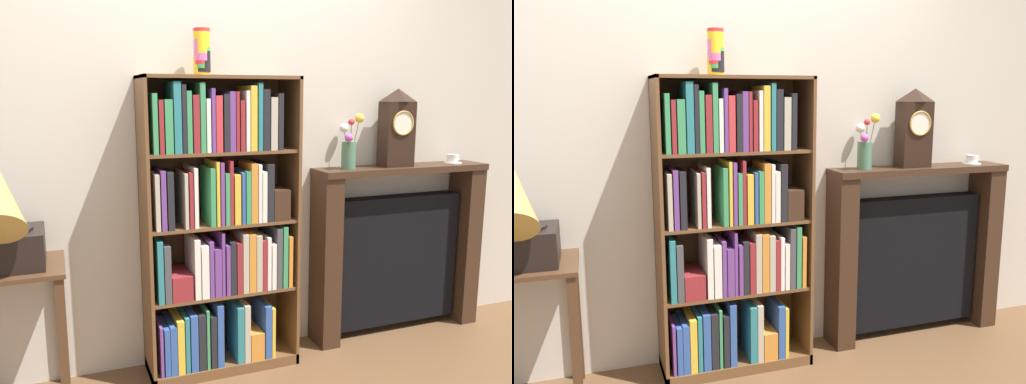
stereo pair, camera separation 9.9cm
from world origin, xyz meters
TOP-DOWN VIEW (x-y plane):
  - ground_plane at (0.00, 0.00)m, footprint 7.80×6.40m
  - wall_back at (0.07, 0.28)m, footprint 4.80×0.08m
  - bookshelf at (-0.01, 0.08)m, footprint 0.84×0.31m
  - cup_stack at (-0.08, 0.13)m, footprint 0.09×0.09m
  - side_table_left at (-1.08, 0.03)m, footprint 0.52×0.43m
  - gramophone at (-1.08, -0.03)m, footprint 0.35×0.48m
  - fireplace_mantel at (1.21, 0.15)m, footprint 1.18×0.23m
  - mantel_clock at (1.16, 0.13)m, footprint 0.20×0.13m
  - flower_vase at (0.82, 0.13)m, footprint 0.12×0.18m
  - teacup_with_saucer at (1.61, 0.13)m, footprint 0.12×0.12m

SIDE VIEW (x-z plane):
  - ground_plane at x=0.00m, z-range -0.02..0.00m
  - side_table_left at x=-1.08m, z-range 0.16..0.89m
  - fireplace_mantel at x=1.21m, z-range -0.01..1.09m
  - bookshelf at x=-0.01m, z-range -0.03..1.61m
  - gramophone at x=-1.08m, z-range 0.68..1.24m
  - teacup_with_saucer at x=1.61m, z-range 1.09..1.15m
  - flower_vase at x=0.82m, z-range 1.06..1.40m
  - wall_back at x=0.07m, z-range 0.00..2.60m
  - mantel_clock at x=1.16m, z-range 1.10..1.58m
  - cup_stack at x=-0.08m, z-range 1.64..1.88m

